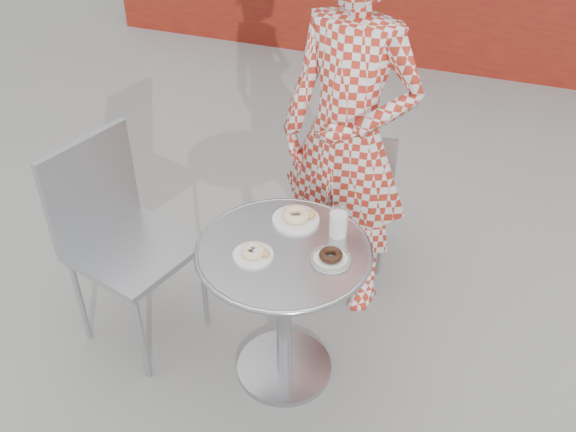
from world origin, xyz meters
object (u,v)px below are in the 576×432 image
(seated_person, at_px, (349,137))
(milk_cup, at_px, (338,223))
(plate_far, at_px, (297,217))
(chair_left, at_px, (139,282))
(chair_far, at_px, (351,215))
(plate_checker, at_px, (331,258))
(plate_near, at_px, (254,253))
(bistro_table, at_px, (284,282))

(seated_person, xyz_separation_m, milk_cup, (0.10, -0.46, -0.13))
(milk_cup, bearing_deg, plate_far, 171.31)
(chair_left, xyz_separation_m, milk_cup, (0.89, 0.16, 0.47))
(chair_far, distance_m, chair_left, 1.19)
(chair_far, xyz_separation_m, plate_far, (-0.06, -0.72, 0.48))
(seated_person, relative_size, plate_far, 9.14)
(chair_left, distance_m, plate_checker, 1.01)
(plate_far, xyz_separation_m, plate_checker, (0.21, -0.19, -0.01))
(plate_near, xyz_separation_m, milk_cup, (0.27, 0.24, 0.04))
(plate_near, height_order, plate_checker, same)
(plate_checker, height_order, milk_cup, milk_cup)
(chair_left, bearing_deg, milk_cup, -64.59)
(bistro_table, bearing_deg, chair_left, 179.57)
(chair_far, xyz_separation_m, seated_person, (0.03, -0.29, 0.64))
(seated_person, distance_m, milk_cup, 0.49)
(seated_person, distance_m, plate_checker, 0.66)
(plate_far, height_order, plate_near, plate_far)
(milk_cup, bearing_deg, chair_far, 99.64)
(plate_near, bearing_deg, seated_person, 76.37)
(plate_checker, bearing_deg, seated_person, 100.51)
(seated_person, xyz_separation_m, plate_near, (-0.17, -0.70, -0.17))
(chair_far, height_order, seated_person, seated_person)
(chair_far, relative_size, plate_near, 5.31)
(chair_left, relative_size, milk_cup, 8.08)
(milk_cup, bearing_deg, chair_left, -170.04)
(bistro_table, height_order, seated_person, seated_person)
(plate_checker, bearing_deg, bistro_table, 179.73)
(chair_far, bearing_deg, chair_left, 37.80)
(bistro_table, relative_size, chair_left, 0.72)
(plate_near, bearing_deg, chair_far, 82.00)
(plate_near, bearing_deg, milk_cup, 42.34)
(chair_left, xyz_separation_m, seated_person, (0.80, 0.62, 0.59))
(bistro_table, xyz_separation_m, chair_left, (-0.72, 0.01, -0.24))
(chair_left, distance_m, plate_far, 0.85)
(plate_far, bearing_deg, plate_near, -106.42)
(chair_far, bearing_deg, milk_cup, 87.67)
(plate_far, bearing_deg, plate_checker, -42.86)
(seated_person, relative_size, milk_cup, 14.65)
(seated_person, xyz_separation_m, plate_far, (-0.09, -0.43, -0.16))
(plate_checker, bearing_deg, chair_far, 99.17)
(bistro_table, distance_m, milk_cup, 0.33)
(chair_far, height_order, milk_cup, chair_far)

